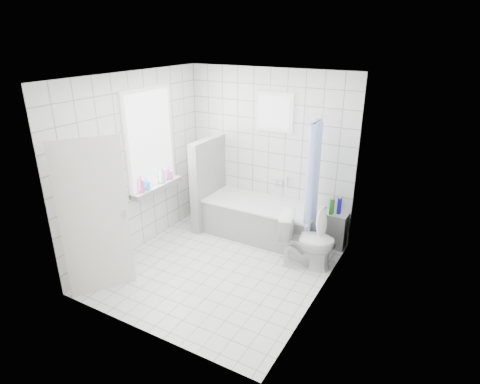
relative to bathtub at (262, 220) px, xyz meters
The scene contains 19 objects.
ground 1.17m from the bathtub, 94.45° to the right, with size 3.00×3.00×0.00m, color white.
ceiling 2.57m from the bathtub, 94.45° to the right, with size 3.00×3.00×0.00m, color white.
wall_back 1.08m from the bathtub, 103.15° to the left, with size 2.80×0.02×2.60m, color white.
wall_front 2.81m from the bathtub, 91.91° to the right, with size 2.80×0.02×2.60m, color white.
wall_left 2.12m from the bathtub, 142.90° to the right, with size 0.02×3.00×2.60m, color white.
wall_right 2.00m from the bathtub, 40.60° to the right, with size 0.02×3.00×2.60m, color white.
window_left 2.12m from the bathtub, 150.24° to the right, with size 0.01×0.90×1.40m, color white.
window_back 1.69m from the bathtub, 87.86° to the left, with size 0.50×0.01×0.50m, color white.
window_sill 1.72m from the bathtub, 149.45° to the right, with size 0.18×1.02×0.08m, color white.
door 2.63m from the bathtub, 116.33° to the right, with size 0.04×0.80×2.00m, color silver.
bathtub is the anchor object (origin of this frame).
partition_wall 1.08m from the bathtub, behind, with size 0.15×0.85×1.50m, color white.
tiled_ledge 1.12m from the bathtub, 13.16° to the left, with size 0.40×0.24×0.55m, color white.
toilet 1.06m from the bathtub, 26.75° to the right, with size 0.44×0.77×0.79m, color white.
curtain_rod 1.91m from the bathtub, ahead, with size 0.02×0.02×0.80m, color silver.
shower_curtain 1.18m from the bathtub, 10.39° to the right, with size 0.14×0.48×1.78m, color #567BFE, non-canonical shape.
tub_faucet 0.66m from the bathtub, 73.38° to the left, with size 0.18×0.06×0.06m, color silver.
sill_bottles 1.79m from the bathtub, 148.52° to the right, with size 0.14×0.78×0.31m.
ledge_bottles 1.17m from the bathtub, 12.72° to the left, with size 0.17×0.15×0.25m.
Camera 1 is at (2.62, -4.07, 3.10)m, focal length 30.00 mm.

